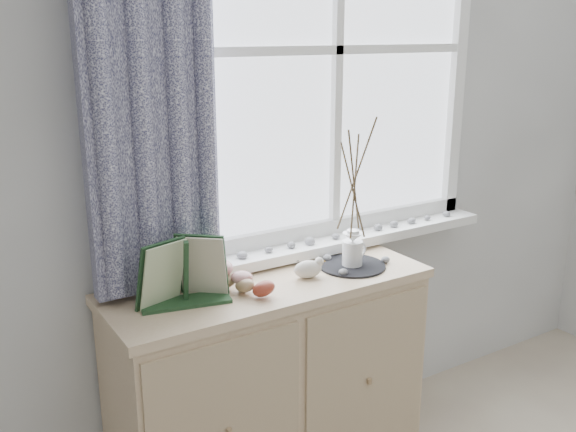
% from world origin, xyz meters
% --- Properties ---
extents(sideboard, '(1.20, 0.45, 0.85)m').
position_xyz_m(sideboard, '(-0.15, 1.75, 0.43)').
color(sideboard, beige).
rests_on(sideboard, ground).
extents(botanical_book, '(0.36, 0.20, 0.24)m').
position_xyz_m(botanical_book, '(-0.49, 1.70, 0.97)').
color(botanical_book, '#1D3C20').
rests_on(botanical_book, sideboard).
extents(toadstool_cluster, '(0.16, 0.17, 0.11)m').
position_xyz_m(toadstool_cluster, '(-0.32, 1.78, 0.92)').
color(toadstool_cluster, white).
rests_on(toadstool_cluster, sideboard).
extents(wooden_eggs, '(0.14, 0.18, 0.08)m').
position_xyz_m(wooden_eggs, '(-0.28, 1.70, 0.88)').
color(wooden_eggs, tan).
rests_on(wooden_eggs, sideboard).
extents(songbird_figurine, '(0.15, 0.10, 0.07)m').
position_xyz_m(songbird_figurine, '(-0.01, 1.71, 0.89)').
color(songbird_figurine, silver).
rests_on(songbird_figurine, sideboard).
extents(crocheted_doily, '(0.26, 0.26, 0.01)m').
position_xyz_m(crocheted_doily, '(0.19, 1.71, 0.85)').
color(crocheted_doily, black).
rests_on(crocheted_doily, sideboard).
extents(twig_pitcher, '(0.26, 0.26, 0.59)m').
position_xyz_m(twig_pitcher, '(0.19, 1.71, 1.19)').
color(twig_pitcher, white).
rests_on(twig_pitcher, crocheted_doily).
extents(sideboard_pebbles, '(0.34, 0.23, 0.03)m').
position_xyz_m(sideboard_pebbles, '(0.15, 1.75, 0.86)').
color(sideboard_pebbles, gray).
rests_on(sideboard_pebbles, sideboard).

